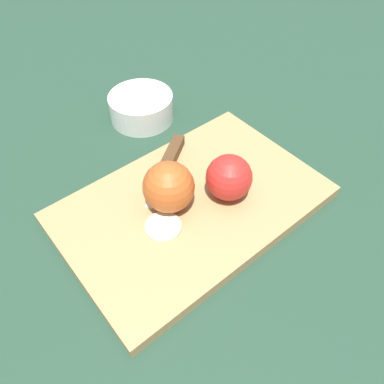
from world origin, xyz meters
name	(u,v)px	position (x,y,z in m)	size (l,w,h in m)	color
ground_plane	(192,209)	(0.00, 0.00, 0.00)	(4.00, 4.00, 0.00)	#1E3828
cutting_board	(192,205)	(0.00, 0.00, 0.01)	(0.45, 0.32, 0.02)	#A37A4C
apple_half_left	(229,177)	(-0.06, 0.02, 0.06)	(0.07, 0.07, 0.07)	red
apple_half_right	(169,187)	(0.03, -0.01, 0.06)	(0.08, 0.08, 0.08)	#AD4C1E
knife	(172,156)	(-0.02, -0.10, 0.03)	(0.13, 0.12, 0.02)	silver
apple_slice	(163,227)	(0.07, 0.02, 0.02)	(0.05, 0.05, 0.01)	beige
bowl	(141,106)	(-0.04, -0.26, 0.03)	(0.13, 0.13, 0.05)	silver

